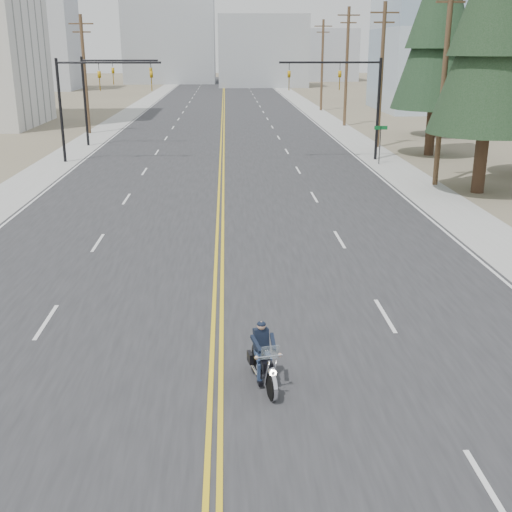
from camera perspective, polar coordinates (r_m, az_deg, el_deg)
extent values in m
plane|color=#776D56|center=(15.48, -3.60, -11.60)|extent=(400.00, 400.00, 0.00)
cube|color=#303033|center=(83.81, -2.93, 12.76)|extent=(20.00, 200.00, 0.01)
cube|color=#A5A5A0|center=(84.64, -10.93, 12.52)|extent=(3.00, 200.00, 0.01)
cube|color=#A5A5A0|center=(84.55, 5.09, 12.76)|extent=(3.00, 200.00, 0.01)
cylinder|color=black|center=(47.03, -16.96, 12.20)|extent=(0.20, 0.20, 7.00)
cylinder|color=black|center=(46.14, -12.95, 16.41)|extent=(7.00, 0.14, 0.14)
imported|color=#BF8C0C|center=(46.28, -13.77, 15.55)|extent=(0.21, 0.26, 1.30)
imported|color=#BF8C0C|center=(45.76, -9.30, 15.80)|extent=(0.21, 0.26, 1.30)
cylinder|color=black|center=(46.88, 10.79, 12.64)|extent=(0.20, 0.20, 7.00)
cylinder|color=black|center=(46.03, 6.60, 16.73)|extent=(7.00, 0.14, 0.14)
imported|color=#BF8C0C|center=(46.16, 7.46, 15.89)|extent=(0.21, 0.26, 1.30)
imported|color=#BF8C0C|center=(45.69, 2.96, 15.99)|extent=(0.21, 0.26, 1.30)
cylinder|color=black|center=(54.80, -14.96, 13.09)|extent=(0.20, 0.20, 7.00)
cylinder|color=black|center=(54.11, -12.01, 16.64)|extent=(6.00, 0.14, 0.14)
imported|color=#BF8C0C|center=(54.22, -12.61, 15.92)|extent=(0.21, 0.26, 1.30)
imported|color=#BF8C0C|center=(53.81, -9.34, 16.09)|extent=(0.21, 0.26, 1.30)
cylinder|color=black|center=(45.15, 10.95, 9.62)|extent=(0.06, 0.06, 2.60)
cube|color=#0C5926|center=(45.00, 11.04, 11.13)|extent=(0.90, 0.03, 0.25)
cylinder|color=brown|center=(38.48, 16.33, 14.50)|extent=(0.30, 0.30, 11.50)
cube|color=brown|center=(38.51, 16.92, 20.81)|extent=(1.60, 0.12, 0.12)
cylinder|color=brown|center=(52.92, 11.06, 15.38)|extent=(0.30, 0.30, 11.00)
cube|color=brown|center=(52.94, 11.38, 20.46)|extent=(2.20, 0.12, 0.12)
cube|color=brown|center=(52.91, 11.33, 19.70)|extent=(1.60, 0.12, 0.12)
cylinder|color=brown|center=(67.59, 8.06, 16.24)|extent=(0.30, 0.30, 11.50)
cube|color=brown|center=(67.63, 8.25, 20.43)|extent=(2.20, 0.12, 0.12)
cube|color=brown|center=(67.60, 8.22, 19.84)|extent=(1.60, 0.12, 0.12)
cylinder|color=brown|center=(84.37, 5.90, 16.47)|extent=(0.30, 0.30, 11.00)
cube|color=brown|center=(84.38, 6.01, 19.66)|extent=(2.20, 0.12, 0.12)
cube|color=brown|center=(84.36, 5.99, 19.18)|extent=(1.60, 0.12, 0.12)
cylinder|color=brown|center=(62.83, -14.96, 15.25)|extent=(0.30, 0.30, 10.50)
cube|color=brown|center=(62.82, -15.30, 19.30)|extent=(2.20, 0.12, 0.12)
cube|color=brown|center=(62.80, -15.25, 18.66)|extent=(1.60, 0.12, 0.12)
cube|color=#9EB5CC|center=(89.30, 19.17, 18.59)|extent=(24.00, 16.00, 20.00)
cube|color=#B7BCC6|center=(133.27, -19.03, 18.54)|extent=(14.00, 12.00, 22.00)
cube|color=#ADB2B7|center=(138.67, 0.56, 17.74)|extent=(18.00, 14.00, 14.00)
cube|color=#B7BCC6|center=(129.68, 15.97, 17.96)|extent=(16.00, 12.00, 18.00)
cube|color=#ADB2B7|center=(154.05, -7.69, 19.85)|extent=(20.00, 15.00, 26.00)
cube|color=#B7BCC6|center=(165.32, 6.23, 17.34)|extent=(14.00, 14.00, 12.00)
cylinder|color=#382619|center=(37.52, 19.30, 7.79)|extent=(0.63, 0.63, 3.26)
cone|color=black|center=(37.04, 20.38, 17.73)|extent=(6.15, 6.15, 9.77)
cylinder|color=#382619|center=(50.06, 15.24, 10.59)|extent=(0.60, 0.60, 3.42)
cone|color=#19321A|center=(49.72, 15.92, 18.41)|extent=(6.15, 6.15, 10.25)
cylinder|color=#382619|center=(61.39, 15.92, 11.79)|extent=(0.80, 0.80, 3.41)
cone|color=black|center=(61.11, 16.50, 18.15)|extent=(6.37, 6.37, 10.24)
cone|color=black|center=(61.22, 16.75, 20.86)|extent=(4.78, 4.78, 7.68)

